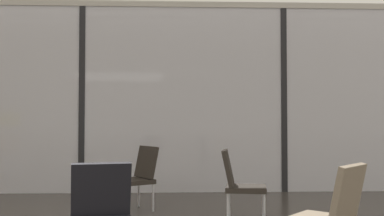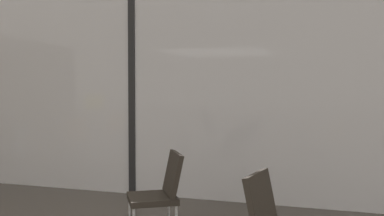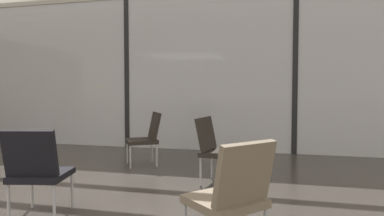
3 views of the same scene
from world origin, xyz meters
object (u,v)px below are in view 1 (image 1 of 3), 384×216
Objects in this scene: lounge_chair_2 at (138,174)px; lounge_chair_6 at (333,211)px; lounge_chair_1 at (100,206)px; lounge_chair_3 at (239,181)px; parked_airplane at (129,85)px.

lounge_chair_2 is 1.00× the size of lounge_chair_6.
lounge_chair_1 is 2.16m from lounge_chair_3.
parked_airplane is at bearing -98.45° from lounge_chair_1.
lounge_chair_2 is at bearing -105.57° from lounge_chair_1.
lounge_chair_3 and lounge_chair_6 have the same top height.
lounge_chair_3 is (1.27, -0.80, 0.00)m from lounge_chair_2.
parked_airplane is 8.09m from lounge_chair_3.
lounge_chair_1 and lounge_chair_2 have the same top height.
lounge_chair_2 and lounge_chair_6 have the same top height.
lounge_chair_1 and lounge_chair_6 have the same top height.
parked_airplane reaches higher than lounge_chair_6.
lounge_chair_2 and lounge_chair_3 have the same top height.
lounge_chair_1 is 1.00× the size of lounge_chair_6.
lounge_chair_6 is (0.46, -1.95, 0.00)m from lounge_chair_3.
parked_airplane reaches higher than lounge_chair_2.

